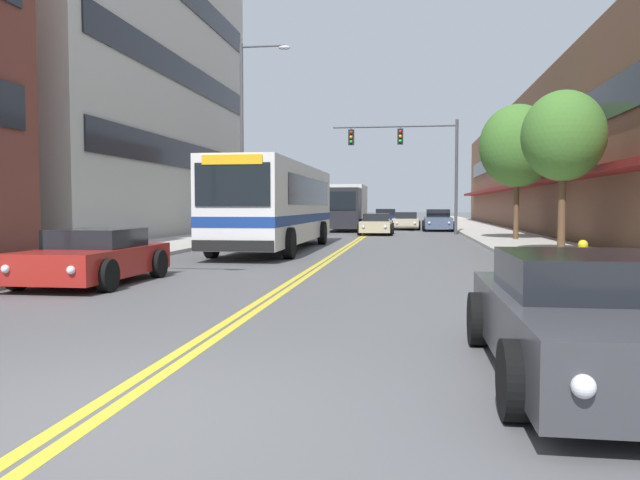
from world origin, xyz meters
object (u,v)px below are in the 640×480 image
at_px(car_navy_moving_lead, 386,218).
at_px(street_lamp_left_far, 248,126).
at_px(car_champagne_moving_third, 406,221).
at_px(traffic_signal_mast, 414,152).
at_px(street_tree_right_far, 517,146).
at_px(city_bus, 278,202).
at_px(fire_hydrant, 582,262).
at_px(car_charcoal_parked_left_mid, 296,223).
at_px(car_slate_blue_parked_right_mid, 438,221).
at_px(street_tree_right_mid, 563,136).
at_px(car_beige_moving_second, 376,225).
at_px(car_dark_grey_parked_right_foreground, 588,319).
at_px(box_truck, 346,207).
at_px(car_red_parked_left_near, 94,257).

bearing_deg(car_navy_moving_lead, street_lamp_left_far, -103.45).
xyz_separation_m(car_champagne_moving_third, traffic_signal_mast, (0.46, -7.32, 4.26)).
bearing_deg(street_tree_right_far, city_bus, -146.70).
bearing_deg(fire_hydrant, car_charcoal_parked_left_mid, 113.00).
distance_m(street_tree_right_far, fire_hydrant, 17.59).
bearing_deg(car_slate_blue_parked_right_mid, street_tree_right_mid, -81.89).
bearing_deg(street_tree_right_mid, car_beige_moving_second, 114.04).
distance_m(car_navy_moving_lead, fire_hydrant, 39.04).
relative_size(traffic_signal_mast, street_tree_right_mid, 1.40).
bearing_deg(fire_hydrant, car_dark_grey_parked_right_foreground, -104.18).
xyz_separation_m(car_beige_moving_second, fire_hydrant, (5.37, -23.38, -0.01)).
relative_size(car_charcoal_parked_left_mid, car_beige_moving_second, 0.99).
xyz_separation_m(car_champagne_moving_third, box_truck, (-3.99, -2.81, 1.04)).
bearing_deg(car_beige_moving_second, street_lamp_left_far, -125.34).
bearing_deg(car_beige_moving_second, box_truck, 112.71).
xyz_separation_m(city_bus, street_tree_right_far, (9.96, 6.54, 2.65)).
bearing_deg(city_bus, car_navy_moving_lead, 83.78).
relative_size(car_red_parked_left_near, car_dark_grey_parked_right_foreground, 0.94).
xyz_separation_m(city_bus, car_beige_moving_second, (3.11, 12.84, -1.23)).
bearing_deg(street_tree_right_far, car_dark_grey_parked_right_foreground, -97.61).
distance_m(car_navy_moving_lead, street_lamp_left_far, 24.28).
distance_m(car_navy_moving_lead, box_truck, 10.02).
relative_size(car_slate_blue_parked_right_mid, car_navy_moving_lead, 0.99).
bearing_deg(box_truck, car_champagne_moving_third, 35.15).
height_order(street_lamp_left_far, street_tree_right_mid, street_lamp_left_far).
xyz_separation_m(box_truck, street_tree_right_far, (9.18, -11.87, 2.84)).
relative_size(car_slate_blue_parked_right_mid, street_tree_right_mid, 0.80).
bearing_deg(car_dark_grey_parked_right_foreground, car_red_parked_left_near, 143.52).
bearing_deg(car_dark_grey_parked_right_foreground, traffic_signal_mast, 92.86).
bearing_deg(car_slate_blue_parked_right_mid, box_truck, -176.01).
xyz_separation_m(city_bus, car_charcoal_parked_left_mid, (-1.83, 13.73, -1.20)).
distance_m(street_lamp_left_far, street_tree_right_mid, 14.52).
relative_size(traffic_signal_mast, street_tree_right_far, 1.18).
xyz_separation_m(car_charcoal_parked_left_mid, street_tree_right_mid, (11.76, -16.18, 3.31)).
height_order(car_slate_blue_parked_right_mid, car_champagne_moving_third, car_slate_blue_parked_right_mid).
relative_size(car_slate_blue_parked_right_mid, street_tree_right_far, 0.68).
distance_m(car_beige_moving_second, car_champagne_moving_third, 8.55).
xyz_separation_m(street_tree_right_mid, fire_hydrant, (-1.45, -8.10, -3.35)).
bearing_deg(traffic_signal_mast, street_tree_right_mid, -73.96).
bearing_deg(city_bus, car_red_parked_left_near, -99.04).
height_order(car_beige_moving_second, street_lamp_left_far, street_lamp_left_far).
relative_size(city_bus, street_lamp_left_far, 1.34).
distance_m(car_charcoal_parked_left_mid, street_tree_right_far, 14.34).
bearing_deg(car_champagne_moving_third, traffic_signal_mast, -86.43).
bearing_deg(street_lamp_left_far, car_red_parked_left_near, -87.35).
bearing_deg(car_beige_moving_second, car_slate_blue_parked_right_mid, 57.76).
distance_m(car_champagne_moving_third, street_tree_right_far, 16.04).
height_order(car_dark_grey_parked_right_foreground, car_beige_moving_second, car_beige_moving_second).
bearing_deg(street_tree_right_far, car_slate_blue_parked_right_mid, 104.01).
xyz_separation_m(city_bus, car_dark_grey_parked_right_foreground, (6.78, -17.25, -1.23)).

